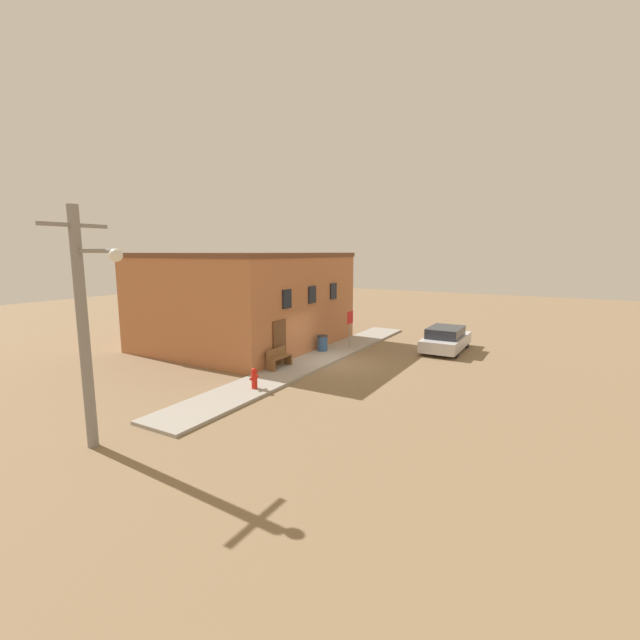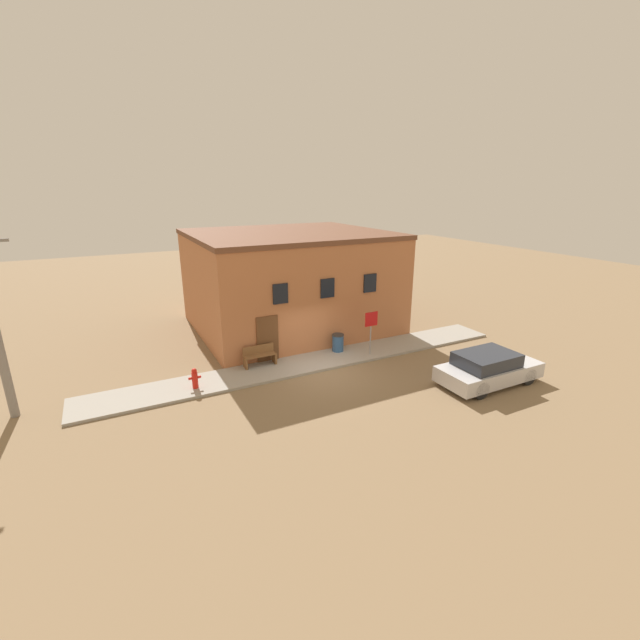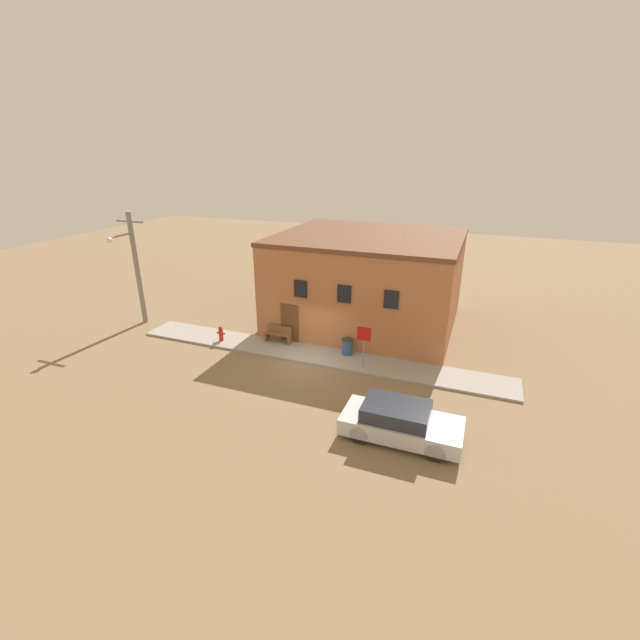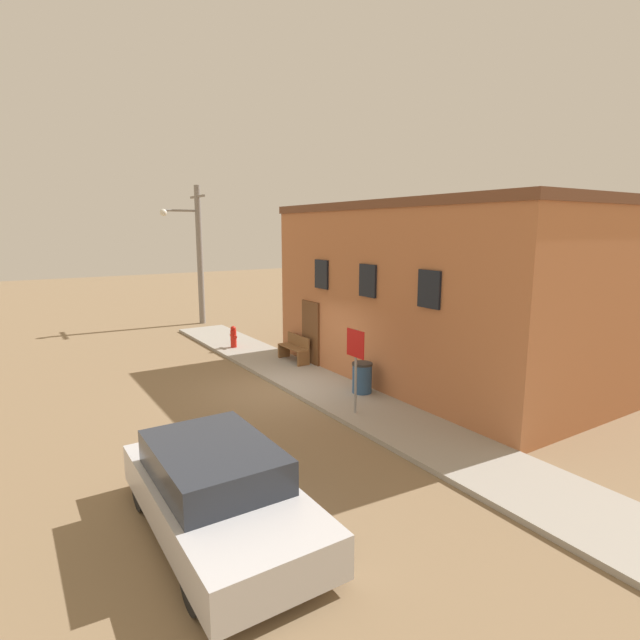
{
  "view_description": "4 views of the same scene",
  "coord_description": "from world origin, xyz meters",
  "px_view_note": "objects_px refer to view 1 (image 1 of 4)",
  "views": [
    {
      "loc": [
        -17.81,
        -9.44,
        5.36
      ],
      "look_at": [
        0.38,
        1.02,
        2.0
      ],
      "focal_mm": 24.0,
      "sensor_mm": 36.0,
      "label": 1
    },
    {
      "loc": [
        -7.83,
        -14.97,
        7.68
      ],
      "look_at": [
        0.38,
        1.02,
        2.0
      ],
      "focal_mm": 24.0,
      "sensor_mm": 36.0,
      "label": 2
    },
    {
      "loc": [
        7.39,
        -17.07,
        9.7
      ],
      "look_at": [
        0.38,
        1.02,
        2.0
      ],
      "focal_mm": 24.0,
      "sensor_mm": 36.0,
      "label": 3
    },
    {
      "loc": [
        12.07,
        -6.44,
        4.53
      ],
      "look_at": [
        0.38,
        1.02,
        2.0
      ],
      "focal_mm": 28.0,
      "sensor_mm": 36.0,
      "label": 4
    }
  ],
  "objects_px": {
    "trash_bin": "(322,343)",
    "utility_pole": "(85,322)",
    "stop_sign": "(350,323)",
    "fire_hydrant": "(254,378)",
    "bench": "(279,358)",
    "parked_car": "(446,339)"
  },
  "relations": [
    {
      "from": "trash_bin",
      "to": "utility_pole",
      "type": "distance_m",
      "value": 13.22
    },
    {
      "from": "trash_bin",
      "to": "utility_pole",
      "type": "xyz_separation_m",
      "value": [
        -12.88,
        -0.07,
        2.99
      ]
    },
    {
      "from": "trash_bin",
      "to": "stop_sign",
      "type": "bearing_deg",
      "value": -43.68
    },
    {
      "from": "stop_sign",
      "to": "fire_hydrant",
      "type": "bearing_deg",
      "value": 178.52
    },
    {
      "from": "trash_bin",
      "to": "utility_pole",
      "type": "bearing_deg",
      "value": -179.69
    },
    {
      "from": "bench",
      "to": "utility_pole",
      "type": "height_order",
      "value": "utility_pole"
    },
    {
      "from": "trash_bin",
      "to": "fire_hydrant",
      "type": "bearing_deg",
      "value": -172.82
    },
    {
      "from": "fire_hydrant",
      "to": "parked_car",
      "type": "height_order",
      "value": "parked_car"
    },
    {
      "from": "bench",
      "to": "utility_pole",
      "type": "relative_size",
      "value": 0.22
    },
    {
      "from": "fire_hydrant",
      "to": "bench",
      "type": "distance_m",
      "value": 3.14
    },
    {
      "from": "bench",
      "to": "utility_pole",
      "type": "bearing_deg",
      "value": -178.92
    },
    {
      "from": "stop_sign",
      "to": "utility_pole",
      "type": "xyz_separation_m",
      "value": [
        -14.01,
        1.0,
        1.96
      ]
    },
    {
      "from": "utility_pole",
      "to": "parked_car",
      "type": "height_order",
      "value": "utility_pole"
    },
    {
      "from": "stop_sign",
      "to": "utility_pole",
      "type": "distance_m",
      "value": 14.18
    },
    {
      "from": "bench",
      "to": "fire_hydrant",
      "type": "bearing_deg",
      "value": -162.08
    },
    {
      "from": "fire_hydrant",
      "to": "bench",
      "type": "height_order",
      "value": "bench"
    },
    {
      "from": "trash_bin",
      "to": "parked_car",
      "type": "xyz_separation_m",
      "value": [
        3.77,
        -5.6,
        0.11
      ]
    },
    {
      "from": "parked_car",
      "to": "fire_hydrant",
      "type": "bearing_deg",
      "value": 156.03
    },
    {
      "from": "fire_hydrant",
      "to": "parked_car",
      "type": "bearing_deg",
      "value": -23.97
    },
    {
      "from": "fire_hydrant",
      "to": "bench",
      "type": "xyz_separation_m",
      "value": [
        2.99,
        0.97,
        0.03
      ]
    },
    {
      "from": "stop_sign",
      "to": "utility_pole",
      "type": "relative_size",
      "value": 0.31
    },
    {
      "from": "stop_sign",
      "to": "utility_pole",
      "type": "bearing_deg",
      "value": 175.9
    }
  ]
}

